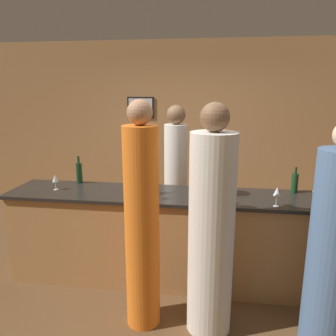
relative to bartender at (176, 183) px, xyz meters
The scene contains 17 objects.
ground_plane 1.15m from the bartender, 91.06° to the right, with size 14.00×14.00×0.00m, color brown.
back_wall 1.53m from the bartender, 90.61° to the left, with size 8.00×0.08×2.80m.
bar_counter 0.82m from the bartender, 91.06° to the right, with size 3.34×0.65×0.99m.
bartender is the anchor object (origin of this frame).
guest_0 1.42m from the bartender, 94.67° to the right, with size 0.29×0.29×1.96m.
guest_1 1.48m from the bartender, 71.83° to the right, with size 0.38×0.38×1.95m.
guest_2 2.04m from the bartender, 47.34° to the right, with size 0.37×0.37×1.83m.
wine_bottle_0 1.18m from the bartender, 156.48° to the right, with size 0.07×0.07×0.31m.
wine_bottle_1 0.83m from the bartender, 105.19° to the right, with size 0.08×0.08×0.29m.
wine_bottle_2 1.41m from the bartender, 20.74° to the right, with size 0.07×0.07×0.27m.
ice_bucket 0.90m from the bartender, 49.78° to the right, with size 0.19×0.19×0.20m.
wine_glass_0 1.65m from the bartender, 27.26° to the right, with size 0.08×0.08×0.16m.
wine_glass_1 0.96m from the bartender, 95.83° to the right, with size 0.07×0.07×0.17m.
wine_glass_2 1.15m from the bartender, 60.12° to the right, with size 0.07×0.07×0.17m.
wine_glass_3 1.44m from the bartender, 42.51° to the right, with size 0.07×0.07×0.19m.
wine_glass_4 1.75m from the bartender, 32.25° to the right, with size 0.07×0.07×0.15m.
wine_glass_5 1.44m from the bartender, 148.05° to the right, with size 0.06×0.06×0.17m.
Camera 1 is at (0.48, -3.19, 2.03)m, focal length 35.00 mm.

